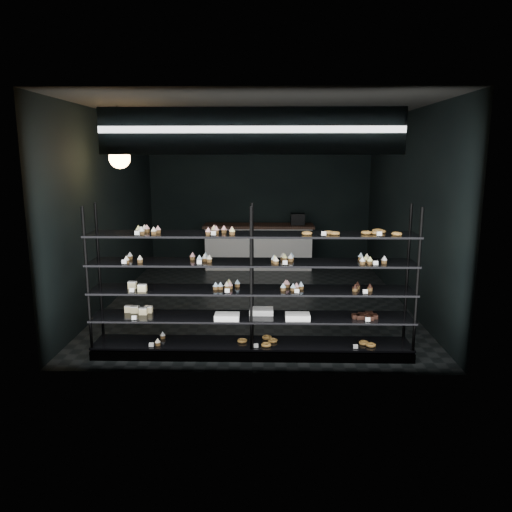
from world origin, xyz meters
The scene contains 5 objects.
room centered at (0.00, 0.00, 1.60)m, with size 5.01×6.01×3.20m.
display_shelf centered at (-0.04, -2.45, 0.63)m, with size 4.00×0.50×1.91m.
signage centered at (0.00, -2.93, 2.75)m, with size 3.30×0.05×0.50m.
pendant_lamp centered at (-1.94, -1.20, 2.45)m, with size 0.30×0.30×0.88m.
service_counter centered at (0.00, 2.50, 0.50)m, with size 2.42×0.65×1.23m.
Camera 1 is at (0.18, -8.42, 2.50)m, focal length 35.00 mm.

